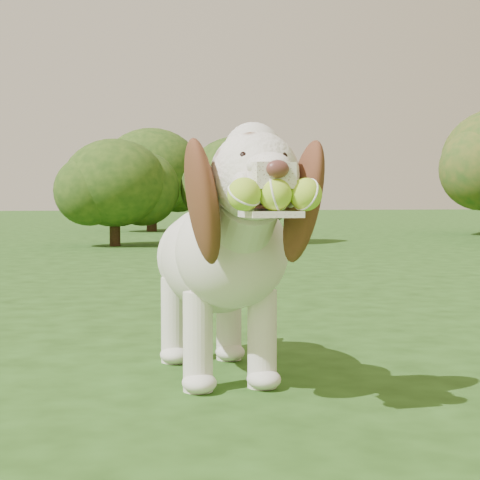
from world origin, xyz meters
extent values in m
plane|color=#203F12|center=(0.00, 0.00, 0.00)|extent=(80.00, 80.00, 0.00)
ellipsoid|color=white|center=(-0.35, 0.63, 0.42)|extent=(0.41, 0.75, 0.39)
ellipsoid|color=white|center=(-0.33, 0.35, 0.47)|extent=(0.40, 0.40, 0.38)
ellipsoid|color=white|center=(-0.36, 0.89, 0.41)|extent=(0.36, 0.36, 0.35)
cylinder|color=white|center=(-0.33, 0.21, 0.57)|extent=(0.21, 0.31, 0.30)
sphere|color=white|center=(-0.32, 0.06, 0.71)|extent=(0.28, 0.28, 0.27)
sphere|color=white|center=(-0.32, 0.09, 0.79)|extent=(0.18, 0.18, 0.17)
cube|color=white|center=(-0.31, -0.09, 0.71)|extent=(0.12, 0.16, 0.07)
ellipsoid|color=#592D28|center=(-0.31, -0.17, 0.72)|extent=(0.07, 0.04, 0.05)
cube|color=white|center=(-0.31, -0.10, 0.60)|extent=(0.15, 0.17, 0.02)
ellipsoid|color=brown|center=(-0.48, 0.07, 0.64)|extent=(0.16, 0.26, 0.41)
ellipsoid|color=brown|center=(-0.16, 0.08, 0.64)|extent=(0.16, 0.25, 0.41)
cylinder|color=white|center=(-0.37, 1.04, 0.46)|extent=(0.08, 0.19, 0.15)
cylinder|color=white|center=(-0.45, 0.37, 0.17)|extent=(0.11, 0.11, 0.33)
cylinder|color=white|center=(-0.22, 0.38, 0.17)|extent=(0.11, 0.11, 0.33)
cylinder|color=white|center=(-0.47, 0.86, 0.17)|extent=(0.11, 0.11, 0.33)
cylinder|color=white|center=(-0.25, 0.87, 0.17)|extent=(0.11, 0.11, 0.33)
sphere|color=#D5F542|center=(-0.40, -0.15, 0.66)|extent=(0.10, 0.10, 0.09)
sphere|color=#D5F542|center=(-0.31, -0.15, 0.66)|extent=(0.10, 0.10, 0.09)
sphere|color=#D5F542|center=(-0.22, -0.14, 0.66)|extent=(0.10, 0.10, 0.09)
cylinder|color=#382314|center=(1.40, 8.89, 0.25)|extent=(0.15, 0.15, 0.49)
ellipsoid|color=#1E3E13|center=(1.40, 8.89, 0.90)|extent=(1.47, 1.47, 1.25)
cylinder|color=#382314|center=(-0.35, 8.65, 0.23)|extent=(0.14, 0.14, 0.46)
ellipsoid|color=#1E3E13|center=(-0.35, 8.65, 0.85)|extent=(1.39, 1.39, 1.18)
cylinder|color=#382314|center=(0.57, 13.33, 0.32)|extent=(0.20, 0.20, 0.64)
ellipsoid|color=#1E3E13|center=(0.57, 13.33, 1.18)|extent=(1.93, 1.93, 1.64)
camera|label=1|loc=(-0.83, -2.26, 0.65)|focal=60.00mm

